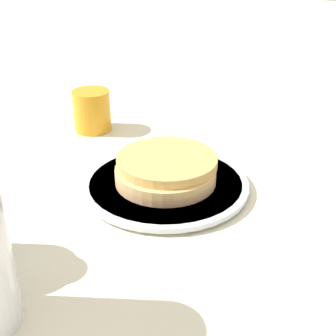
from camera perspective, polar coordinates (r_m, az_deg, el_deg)
ground_plane at (r=0.67m, az=-0.29°, el=-2.53°), size 4.00×4.00×0.00m
plate at (r=0.67m, az=0.00°, el=-1.98°), size 0.24×0.24×0.01m
pancake_stack at (r=0.66m, az=-0.30°, el=-0.18°), size 0.15×0.15×0.03m
juice_glass at (r=0.86m, az=-9.25°, el=6.92°), size 0.07×0.07×0.07m
napkin at (r=0.78m, az=19.21°, el=1.45°), size 0.14×0.14×0.02m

